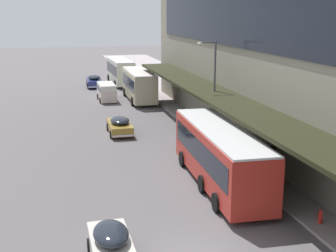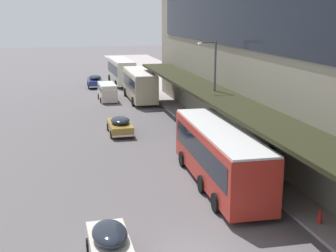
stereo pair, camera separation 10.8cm
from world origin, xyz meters
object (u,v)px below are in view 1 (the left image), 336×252
Objects in this scene: transit_bus_kerbside_rear at (120,70)px; sedan_oncoming_rear at (112,247)px; transit_bus_kerbside_front at (220,153)px; vw_van at (106,91)px; transit_bus_kerbside_far at (139,84)px; sedan_second_mid at (120,125)px; fire_hydrant at (320,217)px; pedestrian_at_kerb at (273,155)px; sedan_lead_mid at (94,81)px; street_lamp at (213,84)px.

sedan_oncoming_rear is at bearing -98.69° from transit_bus_kerbside_rear.
vw_van is (-3.26, 28.25, -0.86)m from transit_bus_kerbside_front.
transit_bus_kerbside_far is 2.18× the size of sedan_second_mid.
fire_hydrant is (2.76, -46.11, -1.48)m from transit_bus_kerbside_rear.
pedestrian_at_kerb is (11.19, 8.63, 0.38)m from sedan_oncoming_rear.
transit_bus_kerbside_rear is 1.92× the size of sedan_lead_mid.
sedan_oncoming_rear is 6.35× the size of fire_hydrant.
sedan_oncoming_rear is 19.26m from street_lamp.
transit_bus_kerbside_rear is 47.81m from sedan_oncoming_rear.
vw_van is (0.49, -10.11, 0.29)m from sedan_lead_mid.
street_lamp reaches higher than transit_bus_kerbside_front.
pedestrian_at_kerb reaches higher than sedan_second_mid.
transit_bus_kerbside_far reaches higher than sedan_lead_mid.
transit_bus_kerbside_far is 18.78m from street_lamp.
transit_bus_kerbside_far is 13.53× the size of fire_hydrant.
transit_bus_kerbside_front is 16.32× the size of fire_hydrant.
vw_van is at bearing -105.80° from transit_bus_kerbside_rear.
transit_bus_kerbside_rear is 46.22m from fire_hydrant.
street_lamp reaches higher than transit_bus_kerbside_rear.
pedestrian_at_kerb is at bearing -79.33° from street_lamp.
fire_hydrant is (2.47, -33.50, -1.45)m from transit_bus_kerbside_far.
transit_bus_kerbside_rear reaches higher than transit_bus_kerbside_front.
transit_bus_kerbside_rear reaches higher than sedan_second_mid.
transit_bus_kerbside_rear is at bearing 91.30° from transit_bus_kerbside_far.
pedestrian_at_kerb is at bearing 37.64° from sedan_oncoming_rear.
sedan_lead_mid is 45.05m from fire_hydrant.
vw_van is at bearing 87.44° from sedan_second_mid.
transit_bus_kerbside_front is 2.64× the size of sedan_second_mid.
transit_bus_kerbside_rear is 12.62m from transit_bus_kerbside_far.
sedan_oncoming_rear is (-7.51, -34.63, -1.15)m from transit_bus_kerbside_far.
fire_hydrant is (6.73, -19.31, -0.23)m from sedan_second_mid.
transit_bus_kerbside_rear is at bearing 81.31° from sedan_oncoming_rear.
sedan_oncoming_rear is at bearing -99.03° from sedan_second_mid.
fire_hydrant is at bearing -89.19° from street_lamp.
vw_van is 27.92m from pedestrian_at_kerb.
sedan_second_mid is at bearing 123.90° from pedestrian_at_kerb.
sedan_second_mid is at bearing -92.56° from vw_van.
transit_bus_kerbside_far is 1.94× the size of sedan_lead_mid.
pedestrian_at_kerb is (3.68, -26.00, -0.76)m from transit_bus_kerbside_far.
transit_bus_kerbside_far is 3.81m from vw_van.
sedan_second_mid is at bearing -90.43° from sedan_lead_mid.
transit_bus_kerbside_front is 6.15× the size of pedestrian_at_kerb.
sedan_oncoming_rear is at bearing -134.38° from transit_bus_kerbside_front.
pedestrian_at_kerb is (4.00, 1.28, -0.78)m from transit_bus_kerbside_front.
vw_van is 2.46× the size of pedestrian_at_kerb.
vw_van is at bearing 165.04° from transit_bus_kerbside_far.
fire_hydrant is at bearing -80.03° from vw_van.
sedan_oncoming_rear is 0.58× the size of street_lamp.
fire_hydrant is (6.54, -44.57, -0.31)m from sedan_lead_mid.
transit_bus_kerbside_rear is 31.28m from street_lamp.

